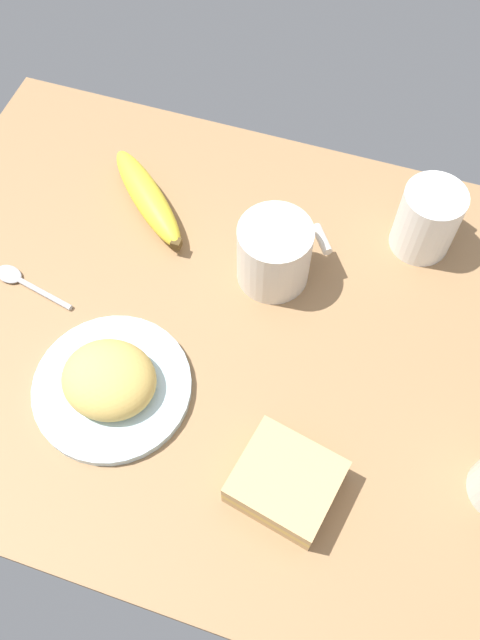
# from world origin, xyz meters

# --- Properties ---
(tabletop) EXTENTS (0.90, 0.64, 0.02)m
(tabletop) POSITION_xyz_m (0.00, 0.00, 0.01)
(tabletop) COLOR #936D47
(tabletop) RESTS_ON ground
(plate_of_food) EXTENTS (0.18, 0.18, 0.06)m
(plate_of_food) POSITION_xyz_m (-0.12, -0.12, 0.04)
(plate_of_food) COLOR silver
(plate_of_food) RESTS_ON tabletop
(coffee_mug_black) EXTENTS (0.11, 0.10, 0.09)m
(coffee_mug_black) POSITION_xyz_m (0.01, 0.09, 0.07)
(coffee_mug_black) COLOR silver
(coffee_mug_black) RESTS_ON tabletop
(coffee_mug_milky) EXTENTS (0.08, 0.10, 0.09)m
(coffee_mug_milky) POSITION_xyz_m (0.18, 0.20, 0.07)
(coffee_mug_milky) COLOR white
(coffee_mug_milky) RESTS_ON tabletop
(sandwich_main) EXTENTS (0.12, 0.11, 0.04)m
(sandwich_main) POSITION_xyz_m (0.10, -0.16, 0.04)
(sandwich_main) COLOR tan
(sandwich_main) RESTS_ON tabletop
(banana) EXTENTS (0.16, 0.15, 0.04)m
(banana) POSITION_xyz_m (-0.18, 0.14, 0.04)
(banana) COLOR yellow
(banana) RESTS_ON tabletop
(spoon) EXTENTS (0.12, 0.04, 0.01)m
(spoon) POSITION_xyz_m (-0.28, -0.02, 0.02)
(spoon) COLOR silver
(spoon) RESTS_ON tabletop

